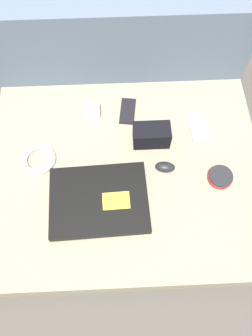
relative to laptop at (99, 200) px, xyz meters
The scene contains 11 objects.
ground_plane 0.20m from the laptop, 49.91° to the left, with size 8.00×8.00×0.00m, color #4C4742.
couch_seat 0.17m from the laptop, 49.91° to the left, with size 0.98×0.79×0.12m.
couch_backrest 0.62m from the laptop, 81.07° to the left, with size 0.98×0.20×0.44m.
laptop is the anchor object (origin of this frame).
computer_mouse 0.26m from the laptop, 26.69° to the left, with size 0.08×0.05×0.03m.
speaker_puck 0.43m from the laptop, ahead, with size 0.09×0.09×0.02m.
phone_silver 0.38m from the laptop, 72.77° to the left, with size 0.07×0.12×0.01m.
phone_black 0.47m from the laptop, 36.42° to the left, with size 0.06×0.12×0.01m.
camera_pouch 0.30m from the laptop, 50.09° to the left, with size 0.13×0.07×0.08m.
charger_brick 0.36m from the laptop, 93.43° to the left, with size 0.06×0.05×0.04m.
cable_coil 0.27m from the laptop, 142.03° to the left, with size 0.12×0.12×0.02m.
Camera 1 is at (-0.02, -0.50, 1.17)m, focal length 35.00 mm.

